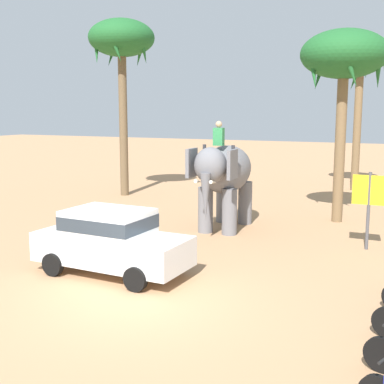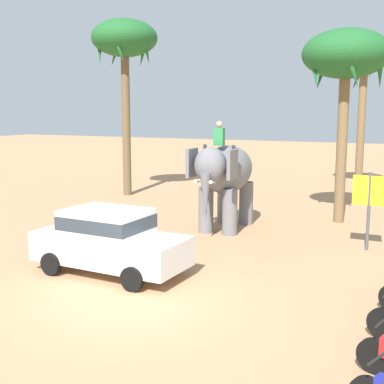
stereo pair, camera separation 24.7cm
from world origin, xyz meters
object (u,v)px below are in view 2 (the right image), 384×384
at_px(palm_tree_near_hut, 365,57).
at_px(car_sedan_foreground, 109,239).
at_px(palm_tree_left_of_road, 125,44).
at_px(signboard_yellow, 370,196).
at_px(elephant_with_mahout, 225,174).
at_px(palm_tree_behind_elephant, 346,59).

bearing_deg(palm_tree_near_hut, car_sedan_foreground, -102.46).
relative_size(palm_tree_left_of_road, signboard_yellow, 3.58).
bearing_deg(elephant_with_mahout, palm_tree_near_hut, 75.22).
relative_size(palm_tree_behind_elephant, palm_tree_near_hut, 0.89).
xyz_separation_m(elephant_with_mahout, signboard_yellow, (4.98, -0.65, -0.30)).
relative_size(car_sedan_foreground, elephant_with_mahout, 1.07).
bearing_deg(car_sedan_foreground, palm_tree_left_of_road, 120.84).
bearing_deg(palm_tree_behind_elephant, elephant_with_mahout, -138.88).
relative_size(elephant_with_mahout, signboard_yellow, 1.63).
height_order(car_sedan_foreground, signboard_yellow, signboard_yellow).
height_order(palm_tree_behind_elephant, palm_tree_left_of_road, palm_tree_left_of_road).
bearing_deg(palm_tree_near_hut, palm_tree_left_of_road, -147.37).
relative_size(car_sedan_foreground, palm_tree_behind_elephant, 0.58).
height_order(palm_tree_near_hut, palm_tree_left_of_road, palm_tree_left_of_road).
bearing_deg(signboard_yellow, car_sedan_foreground, -137.64).
height_order(elephant_with_mahout, palm_tree_left_of_road, palm_tree_left_of_road).
height_order(car_sedan_foreground, elephant_with_mahout, elephant_with_mahout).
xyz_separation_m(car_sedan_foreground, signboard_yellow, (5.81, 5.29, 0.76)).
bearing_deg(elephant_with_mahout, palm_tree_behind_elephant, 41.12).
relative_size(car_sedan_foreground, palm_tree_near_hut, 0.51).
bearing_deg(signboard_yellow, palm_tree_near_hut, 99.18).
bearing_deg(elephant_with_mahout, palm_tree_left_of_road, 146.23).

